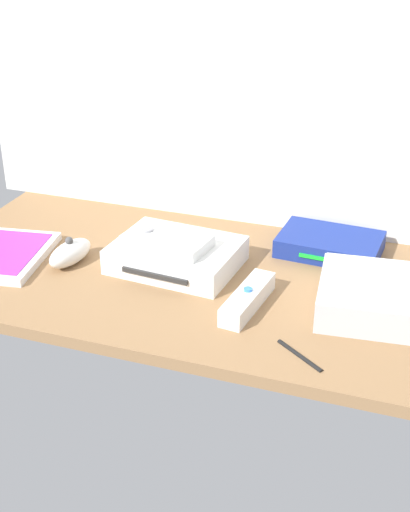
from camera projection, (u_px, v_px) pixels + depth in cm
name	position (u px, v px, depth cm)	size (l,w,h in cm)	color
ground_plane	(205.00, 282.00, 119.48)	(100.00, 48.00, 2.00)	#936D47
back_wall	(250.00, 58.00, 125.14)	(110.00, 1.20, 64.00)	white
game_console	(176.00, 255.00, 121.49)	(22.29, 17.85, 4.40)	white
mini_computer	(375.00, 297.00, 107.94)	(18.54, 18.54, 5.30)	silver
game_case	(6.00, 255.00, 124.68)	(16.37, 20.87, 1.56)	white
network_router	(330.00, 244.00, 126.39)	(18.74, 13.21, 3.40)	navy
remote_wand	(248.00, 299.00, 109.54)	(5.35, 15.12, 3.40)	white
remote_nunchuk	(70.00, 253.00, 122.62)	(6.13, 10.63, 5.10)	white
remote_classic_pad	(167.00, 241.00, 119.22)	(15.47, 10.14, 2.40)	white
stylus_pen	(300.00, 354.00, 98.22)	(0.70, 0.70, 9.00)	black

